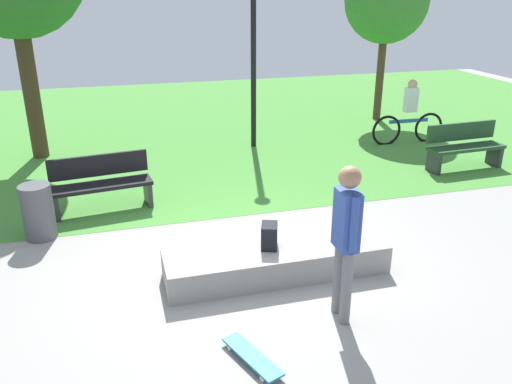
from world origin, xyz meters
TOP-DOWN VIEW (x-y plane):
  - ground_plane at (0.00, 0.00)m, footprint 28.00×28.00m
  - grass_lawn at (0.00, 7.74)m, footprint 26.60×12.51m
  - concrete_ledge at (0.45, -0.38)m, footprint 2.87×0.78m
  - backpack_on_ledge at (0.36, -0.32)m, footprint 0.28×0.33m
  - skater_performing_trick at (0.86, -1.47)m, footprint 0.24×0.43m
  - skateboard_by_ledge at (-0.30, -1.94)m, footprint 0.47×0.82m
  - park_bench_center_lawn at (5.37, 2.61)m, footprint 1.62×0.54m
  - park_bench_far_right at (-1.70, 2.38)m, footprint 1.65×0.67m
  - tree_tall_oak at (5.66, 6.83)m, footprint 2.16×2.16m
  - lamp_post at (1.67, 5.23)m, footprint 0.28×0.28m
  - trash_bin at (-2.60, 1.56)m, footprint 0.45×0.45m
  - cyclist_on_bicycle at (5.24, 4.52)m, footprint 1.82×0.22m

SIDE VIEW (x-z plane):
  - ground_plane at x=0.00m, z-range 0.00..0.00m
  - grass_lawn at x=0.00m, z-range 0.00..0.01m
  - skateboard_by_ledge at x=-0.30m, z-range 0.02..0.10m
  - concrete_ledge at x=0.45m, z-range 0.00..0.37m
  - trash_bin at x=-2.60m, z-range 0.00..0.83m
  - park_bench_center_lawn at x=5.37m, z-range 0.03..0.94m
  - park_bench_far_right at x=-1.70m, z-range 0.03..0.94m
  - backpack_on_ledge at x=0.36m, z-range 0.37..0.69m
  - cyclist_on_bicycle at x=5.24m, z-range -0.13..1.39m
  - skater_performing_trick at x=0.86m, z-range 0.16..1.97m
  - lamp_post at x=1.67m, z-range 0.45..4.52m
  - tree_tall_oak at x=5.66m, z-range 0.99..5.18m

